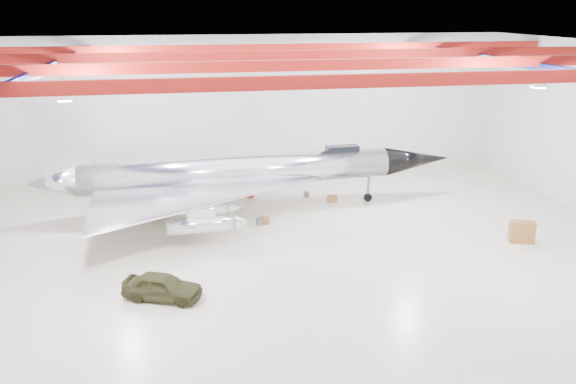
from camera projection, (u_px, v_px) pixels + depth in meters
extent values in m
plane|color=beige|center=(292.00, 247.00, 31.77)|extent=(40.00, 40.00, 0.00)
plane|color=silver|center=(255.00, 107.00, 44.05)|extent=(40.00, 0.00, 40.00)
plane|color=#0A0F38|center=(292.00, 48.00, 28.33)|extent=(40.00, 40.00, 0.00)
cube|color=maroon|center=(340.00, 81.00, 20.11)|extent=(39.50, 0.25, 0.50)
cube|color=maroon|center=(304.00, 65.00, 25.71)|extent=(39.50, 0.25, 0.50)
cube|color=maroon|center=(282.00, 55.00, 31.32)|extent=(39.50, 0.25, 0.50)
cube|color=maroon|center=(266.00, 48.00, 36.92)|extent=(39.50, 0.25, 0.50)
cube|color=#0D174F|center=(43.00, 70.00, 26.50)|extent=(0.25, 29.50, 0.40)
cube|color=#0D174F|center=(507.00, 62.00, 30.71)|extent=(0.25, 29.50, 0.40)
cube|color=silver|center=(65.00, 96.00, 21.38)|extent=(0.55, 0.55, 0.25)
cube|color=silver|center=(539.00, 84.00, 24.89)|extent=(0.55, 0.55, 0.25)
cube|color=silver|center=(103.00, 66.00, 32.58)|extent=(0.55, 0.55, 0.25)
cube|color=silver|center=(426.00, 60.00, 36.09)|extent=(0.55, 0.55, 0.25)
cylinder|color=silver|center=(239.00, 171.00, 36.51)|extent=(20.07, 2.91, 2.00)
cone|color=black|center=(417.00, 160.00, 39.23)|extent=(5.09, 2.22, 2.00)
cone|color=silver|center=(52.00, 183.00, 34.00)|extent=(3.09, 2.13, 2.00)
cube|color=silver|center=(64.00, 140.00, 33.41)|extent=(2.80, 0.25, 4.50)
cube|color=black|center=(342.00, 149.00, 37.70)|extent=(2.23, 0.90, 0.50)
cylinder|color=silver|center=(201.00, 225.00, 31.21)|extent=(3.84, 1.07, 0.90)
cylinder|color=silver|center=(198.00, 210.00, 33.52)|extent=(3.84, 1.07, 0.90)
cylinder|color=silver|center=(191.00, 181.00, 39.07)|extent=(3.84, 1.07, 0.90)
cylinder|color=silver|center=(189.00, 172.00, 41.38)|extent=(3.84, 1.07, 0.90)
cylinder|color=#59595B|center=(368.00, 189.00, 39.06)|extent=(0.18, 0.18, 1.80)
cylinder|color=black|center=(368.00, 197.00, 39.25)|extent=(0.57, 0.25, 0.56)
cylinder|color=#59595B|center=(181.00, 217.00, 33.92)|extent=(0.18, 0.18, 1.80)
cylinder|color=black|center=(182.00, 226.00, 34.11)|extent=(0.57, 0.25, 0.56)
cylinder|color=#59595B|center=(177.00, 191.00, 38.54)|extent=(0.18, 0.18, 1.80)
cylinder|color=black|center=(178.00, 200.00, 38.74)|extent=(0.57, 0.25, 0.56)
imported|color=#323219|center=(162.00, 286.00, 25.99)|extent=(3.97, 2.75, 1.26)
cube|color=brown|center=(522.00, 232.00, 32.32)|extent=(1.51, 1.08, 1.25)
cube|color=olive|center=(155.00, 217.00, 35.85)|extent=(0.62, 0.51, 0.41)
cube|color=#A11710|center=(250.00, 195.00, 40.13)|extent=(0.54, 0.48, 0.31)
cylinder|color=#59595B|center=(259.00, 222.00, 35.03)|extent=(0.48, 0.48, 0.41)
cube|color=olive|center=(332.00, 199.00, 39.19)|extent=(0.66, 0.54, 0.44)
cube|color=#59595B|center=(187.00, 207.00, 37.77)|extent=(0.43, 0.35, 0.29)
cube|color=olive|center=(264.00, 221.00, 35.21)|extent=(0.72, 0.66, 0.40)
cylinder|color=#59595B|center=(307.00, 194.00, 40.24)|extent=(0.48, 0.48, 0.37)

